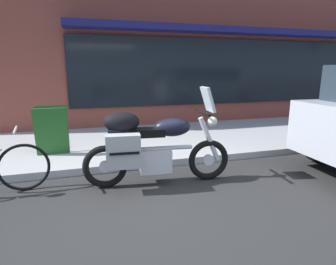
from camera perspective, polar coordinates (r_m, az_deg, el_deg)
The scene contains 4 objects.
ground_plane at distance 3.47m, azimuth -2.68°, elevation -14.90°, with size 80.00×80.00×0.00m, color #292929.
storefront_building at distance 9.87m, azimuth 24.31°, elevation 18.09°, with size 19.10×0.90×5.51m.
touring_motorcycle at distance 3.86m, azimuth -3.85°, elevation -2.53°, with size 2.11×0.62×1.38m.
sandwich_board_sign at distance 5.37m, azimuth -22.79°, elevation 0.39°, with size 0.55×0.40×0.85m.
Camera 1 is at (-0.73, -2.99, 1.61)m, focal length 29.62 mm.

